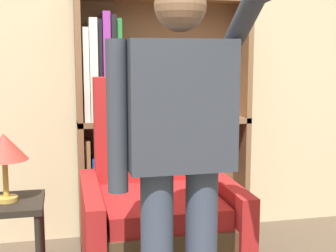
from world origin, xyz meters
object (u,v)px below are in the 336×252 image
(bookcase, at_px, (141,123))
(table_lamp, at_px, (4,149))
(side_table, at_px, (8,221))
(armchair, at_px, (157,219))
(person_standing, at_px, (180,146))

(bookcase, relative_size, table_lamp, 4.77)
(side_table, bearing_deg, bookcase, 40.21)
(side_table, bearing_deg, table_lamp, 180.00)
(bookcase, distance_m, table_lamp, 1.16)
(bookcase, relative_size, side_table, 3.09)
(side_table, xyz_separation_m, table_lamp, (-0.00, 0.00, 0.41))
(table_lamp, bearing_deg, bookcase, 40.21)
(armchair, bearing_deg, table_lamp, -174.72)
(bookcase, height_order, person_standing, bookcase)
(bookcase, xyz_separation_m, person_standing, (-0.06, -1.43, 0.10))
(bookcase, bearing_deg, side_table, -139.79)
(bookcase, xyz_separation_m, table_lamp, (-0.89, -0.75, -0.02))
(table_lamp, bearing_deg, armchair, 5.28)
(person_standing, height_order, side_table, person_standing)
(side_table, height_order, table_lamp, table_lamp)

